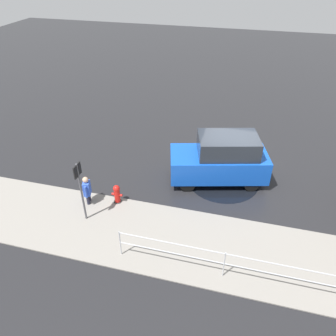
% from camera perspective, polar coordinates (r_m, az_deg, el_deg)
% --- Properties ---
extents(ground_plane, '(60.00, 60.00, 0.00)m').
position_cam_1_polar(ground_plane, '(14.30, 10.48, -1.38)').
color(ground_plane, black).
extents(kerb_strip, '(24.00, 3.20, 0.04)m').
position_cam_1_polar(kerb_strip, '(11.12, 8.12, -13.65)').
color(kerb_strip, gray).
rests_on(kerb_strip, ground).
extents(moving_hatchback, '(4.21, 2.66, 2.06)m').
position_cam_1_polar(moving_hatchback, '(13.45, 9.19, 1.52)').
color(moving_hatchback, blue).
rests_on(moving_hatchback, ground).
extents(fire_hydrant, '(0.42, 0.31, 0.80)m').
position_cam_1_polar(fire_hydrant, '(12.60, -8.87, -4.54)').
color(fire_hydrant, red).
rests_on(fire_hydrant, ground).
extents(pedestrian, '(0.33, 0.55, 1.22)m').
position_cam_1_polar(pedestrian, '(12.61, -13.93, -3.57)').
color(pedestrian, blue).
rests_on(pedestrian, ground).
extents(metal_railing, '(9.71, 0.04, 1.05)m').
position_cam_1_polar(metal_railing, '(10.03, 19.40, -16.68)').
color(metal_railing, '#B7BABF').
rests_on(metal_railing, ground).
extents(sign_post, '(0.07, 0.44, 2.40)m').
position_cam_1_polar(sign_post, '(11.38, -15.07, -2.78)').
color(sign_post, '#4C4C51').
rests_on(sign_post, ground).
extents(puddle_patch, '(2.96, 2.96, 0.01)m').
position_cam_1_polar(puddle_patch, '(13.97, 9.54, -2.24)').
color(puddle_patch, black).
rests_on(puddle_patch, ground).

